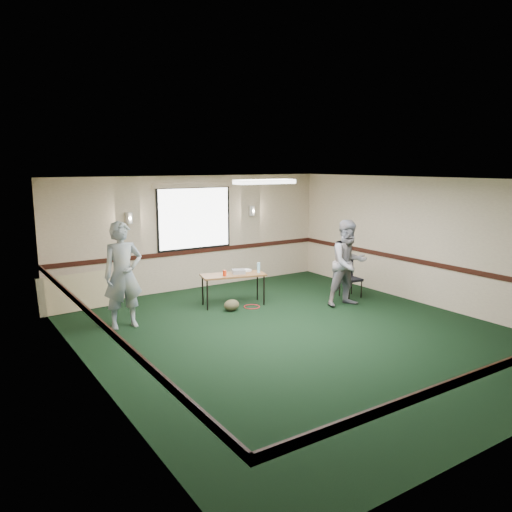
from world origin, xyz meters
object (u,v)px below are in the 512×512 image
folding_table (233,276)px  conference_chair (348,275)px  projector (238,272)px  person_left (123,275)px  person_right (348,263)px

folding_table → conference_chair: bearing=-3.2°
projector → conference_chair: 2.57m
person_left → person_right: bearing=-12.0°
folding_table → person_right: (2.02, -1.35, 0.29)m
conference_chair → person_left: person_left is taller
folding_table → projector: 0.15m
conference_chair → person_left: (-4.97, 0.63, 0.49)m
person_right → conference_chair: bearing=52.7°
conference_chair → person_left: size_ratio=0.43×
folding_table → conference_chair: (2.56, -0.80, -0.13)m
projector → conference_chair: size_ratio=0.32×
projector → person_left: size_ratio=0.14×
projector → person_left: bearing=-156.5°
person_right → person_left: bearing=172.4°
folding_table → person_left: bearing=-161.8°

